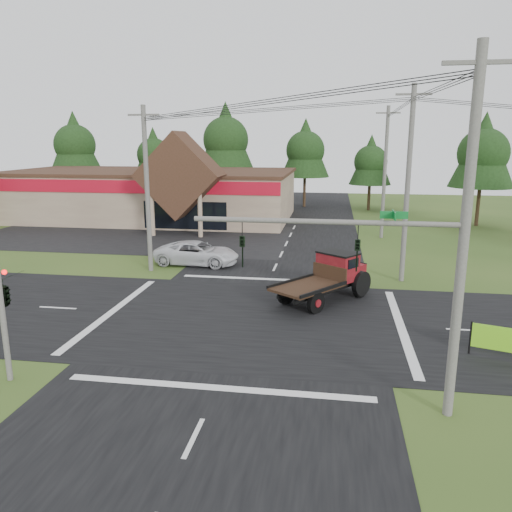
# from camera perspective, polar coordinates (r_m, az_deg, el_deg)

# --- Properties ---
(ground) EXTENTS (120.00, 120.00, 0.00)m
(ground) POSITION_cam_1_polar(r_m,az_deg,el_deg) (24.17, -0.61, -7.18)
(ground) COLOR #2F4A1A
(ground) RESTS_ON ground
(road_ns) EXTENTS (12.00, 120.00, 0.02)m
(road_ns) POSITION_cam_1_polar(r_m,az_deg,el_deg) (24.16, -0.61, -7.16)
(road_ns) COLOR black
(road_ns) RESTS_ON ground
(road_ew) EXTENTS (120.00, 12.00, 0.02)m
(road_ew) POSITION_cam_1_polar(r_m,az_deg,el_deg) (24.16, -0.61, -7.16)
(road_ew) COLOR black
(road_ew) RESTS_ON ground
(parking_apron) EXTENTS (28.00, 14.00, 0.02)m
(parking_apron) POSITION_cam_1_polar(r_m,az_deg,el_deg) (45.77, -14.12, 2.17)
(parking_apron) COLOR black
(parking_apron) RESTS_ON ground
(cvs_building) EXTENTS (30.40, 18.20, 9.19)m
(cvs_building) POSITION_cam_1_polar(r_m,az_deg,el_deg) (55.73, -11.70, 7.06)
(cvs_building) COLOR gray
(cvs_building) RESTS_ON ground
(traffic_signal_mast) EXTENTS (8.12, 0.24, 7.00)m
(traffic_signal_mast) POSITION_cam_1_polar(r_m,az_deg,el_deg) (15.51, 16.25, -2.19)
(traffic_signal_mast) COLOR #595651
(traffic_signal_mast) RESTS_ON ground
(traffic_signal_corner) EXTENTS (0.53, 2.48, 4.40)m
(traffic_signal_corner) POSITION_cam_1_polar(r_m,az_deg,el_deg) (19.39, -27.01, -2.86)
(traffic_signal_corner) COLOR #595651
(traffic_signal_corner) RESTS_ON ground
(utility_pole_nr) EXTENTS (2.00, 0.30, 11.00)m
(utility_pole_nr) POSITION_cam_1_polar(r_m,az_deg,el_deg) (15.57, 22.68, 1.95)
(utility_pole_nr) COLOR #595651
(utility_pole_nr) RESTS_ON ground
(utility_pole_nw) EXTENTS (2.00, 0.30, 10.50)m
(utility_pole_nw) POSITION_cam_1_polar(r_m,az_deg,el_deg) (32.69, -12.34, 7.55)
(utility_pole_nw) COLOR #595651
(utility_pole_nw) RESTS_ON ground
(utility_pole_ne) EXTENTS (2.00, 0.30, 11.50)m
(utility_pole_ne) POSITION_cam_1_polar(r_m,az_deg,el_deg) (30.75, 16.95, 7.90)
(utility_pole_ne) COLOR #595651
(utility_pole_ne) RESTS_ON ground
(utility_pole_n) EXTENTS (2.00, 0.30, 11.20)m
(utility_pole_n) POSITION_cam_1_polar(r_m,az_deg,el_deg) (44.64, 14.51, 9.30)
(utility_pole_n) COLOR #595651
(utility_pole_n) RESTS_ON ground
(tree_row_a) EXTENTS (6.72, 6.72, 12.12)m
(tree_row_a) POSITION_cam_1_polar(r_m,az_deg,el_deg) (70.90, -20.02, 12.06)
(tree_row_a) COLOR #332316
(tree_row_a) RESTS_ON ground
(tree_row_b) EXTENTS (5.60, 5.60, 10.10)m
(tree_row_b) POSITION_cam_1_polar(r_m,az_deg,el_deg) (68.62, -11.62, 11.43)
(tree_row_b) COLOR #332316
(tree_row_b) RESTS_ON ground
(tree_row_c) EXTENTS (7.28, 7.28, 13.13)m
(tree_row_c) POSITION_cam_1_polar(r_m,az_deg,el_deg) (64.83, -3.47, 13.37)
(tree_row_c) COLOR #332316
(tree_row_c) RESTS_ON ground
(tree_row_d) EXTENTS (6.16, 6.16, 11.11)m
(tree_row_d) POSITION_cam_1_polar(r_m,az_deg,el_deg) (64.47, 5.66, 12.14)
(tree_row_d) COLOR #332316
(tree_row_d) RESTS_ON ground
(tree_row_e) EXTENTS (5.04, 5.04, 9.09)m
(tree_row_e) POSITION_cam_1_polar(r_m,az_deg,el_deg) (62.55, 12.98, 10.62)
(tree_row_e) COLOR #332316
(tree_row_e) RESTS_ON ground
(tree_side_ne) EXTENTS (6.16, 6.16, 11.11)m
(tree_side_ne) POSITION_cam_1_polar(r_m,az_deg,el_deg) (54.27, 24.56, 10.88)
(tree_side_ne) COLOR #332316
(tree_side_ne) RESTS_ON ground
(antique_flatbed_truck) EXTENTS (5.54, 6.23, 2.54)m
(antique_flatbed_truck) POSITION_cam_1_polar(r_m,az_deg,el_deg) (26.59, 7.68, -2.53)
(antique_flatbed_truck) COLOR #570C11
(antique_flatbed_truck) RESTS_ON ground
(white_pickup) EXTENTS (5.82, 2.86, 1.59)m
(white_pickup) POSITION_cam_1_polar(r_m,az_deg,el_deg) (34.58, -6.76, 0.34)
(white_pickup) COLOR silver
(white_pickup) RESTS_ON ground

